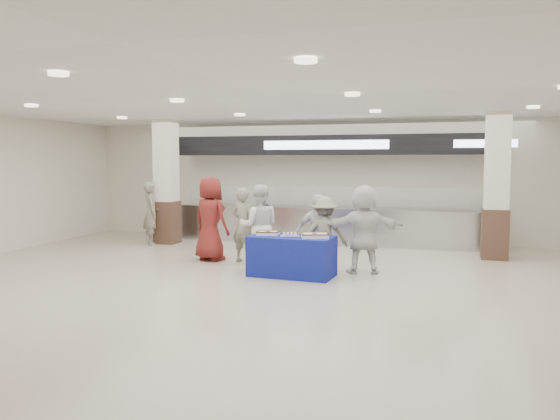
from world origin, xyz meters
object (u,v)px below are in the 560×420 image
(chef_short, at_px, (319,233))
(soldier_b, at_px, (324,234))
(civilian_white, at_px, (364,229))
(soldier_bg, at_px, (151,213))
(soldier_a, at_px, (244,225))
(chef_tall, at_px, (259,226))
(cupcake_tray, at_px, (290,235))
(civilian_maroon, at_px, (210,219))
(sheet_cake_left, at_px, (268,233))
(display_table, at_px, (292,256))
(sheet_cake_right, at_px, (315,235))

(chef_short, xyz_separation_m, soldier_b, (0.10, 0.00, -0.02))
(civilian_white, distance_m, soldier_bg, 6.02)
(chef_short, height_order, soldier_b, chef_short)
(soldier_a, bearing_deg, chef_short, -176.83)
(soldier_a, height_order, civilian_white, civilian_white)
(chef_tall, bearing_deg, soldier_a, -56.78)
(chef_short, relative_size, soldier_bg, 0.93)
(cupcake_tray, distance_m, soldier_a, 1.68)
(civilian_maroon, distance_m, chef_tall, 1.32)
(sheet_cake_left, distance_m, chef_tall, 0.69)
(soldier_a, bearing_deg, civilian_maroon, 15.39)
(soldier_b, height_order, soldier_bg, soldier_bg)
(display_table, distance_m, chef_short, 0.83)
(soldier_a, bearing_deg, sheet_cake_left, 147.44)
(soldier_bg, bearing_deg, soldier_a, -153.89)
(chef_short, bearing_deg, sheet_cake_right, 83.67)
(sheet_cake_right, height_order, soldier_bg, soldier_bg)
(sheet_cake_left, bearing_deg, display_table, -7.01)
(chef_tall, distance_m, chef_short, 1.23)
(chef_tall, height_order, soldier_bg, chef_tall)
(sheet_cake_right, height_order, civilian_white, civilian_white)
(sheet_cake_right, bearing_deg, civilian_maroon, 156.23)
(soldier_b, relative_size, civilian_white, 0.85)
(sheet_cake_left, height_order, soldier_b, soldier_b)
(cupcake_tray, xyz_separation_m, chef_tall, (-0.82, 0.65, 0.06))
(display_table, xyz_separation_m, soldier_b, (0.47, 0.64, 0.35))
(civilian_maroon, xyz_separation_m, civilian_white, (3.35, -0.40, -0.05))
(civilian_maroon, xyz_separation_m, soldier_a, (0.77, -0.01, -0.11))
(sheet_cake_right, distance_m, chef_short, 0.72)
(sheet_cake_right, relative_size, soldier_b, 0.39)
(display_table, relative_size, sheet_cake_left, 3.50)
(sheet_cake_left, distance_m, soldier_a, 1.30)
(civilian_maroon, relative_size, chef_short, 1.21)
(cupcake_tray, height_order, soldier_bg, soldier_bg)
(cupcake_tray, height_order, chef_short, chef_short)
(sheet_cake_left, bearing_deg, civilian_maroon, 148.43)
(chef_tall, relative_size, soldier_b, 1.15)
(chef_tall, bearing_deg, display_table, 126.43)
(civilian_maroon, relative_size, soldier_b, 1.24)
(display_table, relative_size, cupcake_tray, 3.73)
(cupcake_tray, bearing_deg, soldier_b, 52.11)
(sheet_cake_right, distance_m, civilian_maroon, 2.80)
(soldier_bg, bearing_deg, sheet_cake_left, -159.86)
(soldier_a, distance_m, civilian_white, 2.62)
(civilian_maroon, distance_m, soldier_b, 2.62)
(civilian_white, bearing_deg, cupcake_tray, 10.23)
(display_table, height_order, sheet_cake_left, sheet_cake_left)
(civilian_maroon, bearing_deg, display_table, 174.50)
(display_table, bearing_deg, sheet_cake_right, -4.64)
(display_table, xyz_separation_m, chef_tall, (-0.86, 0.64, 0.46))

